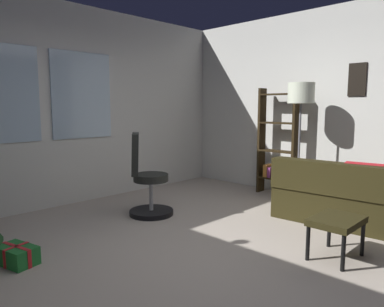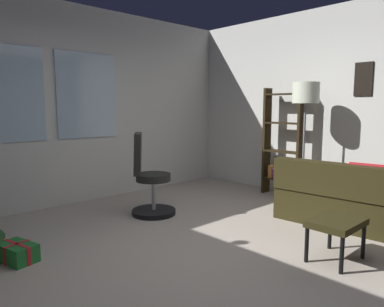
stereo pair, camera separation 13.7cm
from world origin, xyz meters
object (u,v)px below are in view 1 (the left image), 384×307
(floor_lamp, at_px, (301,102))
(gift_box_green, at_px, (17,255))
(bookshelf, at_px, (278,148))
(footstool, at_px, (337,223))
(couch, at_px, (375,202))
(office_chair, at_px, (146,183))

(floor_lamp, bearing_deg, gift_box_green, 167.36)
(bookshelf, bearing_deg, footstool, -136.07)
(couch, xyz_separation_m, gift_box_green, (-3.36, 1.86, -0.19))
(footstool, xyz_separation_m, floor_lamp, (1.44, 1.15, 1.11))
(couch, relative_size, office_chair, 1.85)
(office_chair, height_order, floor_lamp, floor_lamp)
(footstool, height_order, bookshelf, bookshelf)
(bookshelf, xyz_separation_m, floor_lamp, (-0.29, -0.51, 0.71))
(footstool, bearing_deg, bookshelf, 43.93)
(couch, distance_m, office_chair, 2.75)
(office_chair, relative_size, floor_lamp, 0.62)
(gift_box_green, bearing_deg, couch, -28.95)
(gift_box_green, relative_size, office_chair, 0.38)
(floor_lamp, bearing_deg, footstool, -141.23)
(footstool, height_order, gift_box_green, footstool)
(bookshelf, bearing_deg, gift_box_green, 175.80)
(office_chair, xyz_separation_m, bookshelf, (2.10, -0.61, 0.32))
(floor_lamp, bearing_deg, bookshelf, 60.33)
(bookshelf, relative_size, floor_lamp, 0.98)
(couch, height_order, gift_box_green, couch)
(office_chair, bearing_deg, floor_lamp, -31.66)
(footstool, relative_size, bookshelf, 0.30)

